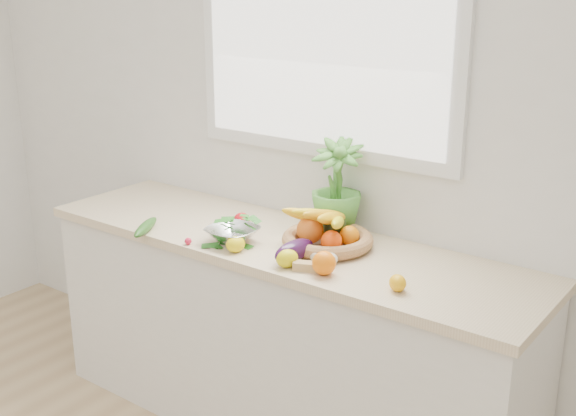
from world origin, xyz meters
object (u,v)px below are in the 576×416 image
Objects in this scene: eggplant at (294,251)px; colander_with_spinach at (232,230)px; apple at (242,221)px; cucumber at (146,227)px; potted_herb at (336,185)px; fruit_basket at (327,234)px.

colander_with_spinach is at bearing 178.54° from eggplant.
apple is at bearing 117.25° from colander_with_spinach.
potted_herb is at bearing 35.15° from cucumber.
cucumber is 0.79m from fruit_basket.
cucumber is 0.40m from colander_with_spinach.
cucumber is 1.14× the size of colander_with_spinach.
colander_with_spinach is at bearing -62.75° from apple.
fruit_basket reaches higher than eggplant.
fruit_basket is 0.39m from colander_with_spinach.
cucumber is at bearing -138.15° from apple.
potted_herb is at bearing 50.59° from colander_with_spinach.
eggplant is at bearing -83.65° from potted_herb.
potted_herb is 1.83× the size of colander_with_spinach.
potted_herb reaches higher than colander_with_spinach.
eggplant is 0.85× the size of cucumber.
fruit_basket reaches higher than colander_with_spinach.
cucumber is at bearing -156.31° from fruit_basket.
cucumber is at bearing -170.50° from eggplant.
fruit_basket is at bearing 85.00° from eggplant.
eggplant is 0.47× the size of fruit_basket.
fruit_basket is (0.02, 0.20, 0.01)m from eggplant.
cucumber is 0.83m from potted_herb.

